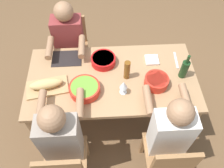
# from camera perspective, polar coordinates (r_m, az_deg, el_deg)

# --- Properties ---
(ground_plane) EXTENTS (8.00, 8.00, 0.00)m
(ground_plane) POSITION_cam_1_polar(r_m,az_deg,el_deg) (2.96, -0.00, -7.20)
(ground_plane) COLOR brown
(dining_table) EXTENTS (1.73, 0.89, 0.74)m
(dining_table) POSITION_cam_1_polar(r_m,az_deg,el_deg) (2.41, -0.00, 0.33)
(dining_table) COLOR #A87F56
(dining_table) RESTS_ON ground_plane
(chair_near_left) EXTENTS (0.40, 0.40, 0.85)m
(chair_near_left) POSITION_cam_1_polar(r_m,az_deg,el_deg) (2.24, -11.73, -18.89)
(chair_near_left) COLOR #9E7044
(chair_near_left) RESTS_ON ground_plane
(diner_near_left) EXTENTS (0.41, 0.53, 1.20)m
(diner_near_left) POSITION_cam_1_polar(r_m,az_deg,el_deg) (2.11, -12.38, -12.36)
(diner_near_left) COLOR #2D2D38
(diner_near_left) RESTS_ON ground_plane
(chair_near_right) EXTENTS (0.40, 0.40, 0.85)m
(chair_near_right) POSITION_cam_1_polar(r_m,az_deg,el_deg) (2.28, 13.75, -17.49)
(chair_near_right) COLOR #9E7044
(chair_near_right) RESTS_ON ground_plane
(diner_near_right) EXTENTS (0.41, 0.53, 1.20)m
(diner_near_right) POSITION_cam_1_polar(r_m,az_deg,el_deg) (2.15, 13.90, -11.00)
(diner_near_right) COLOR #2D2D38
(diner_near_right) RESTS_ON ground_plane
(chair_far_left) EXTENTS (0.40, 0.40, 0.85)m
(chair_far_left) POSITION_cam_1_polar(r_m,az_deg,el_deg) (3.07, -9.82, 9.59)
(chair_far_left) COLOR #9E7044
(chair_far_left) RESTS_ON ground_plane
(diner_far_left) EXTENTS (0.41, 0.53, 1.20)m
(diner_far_left) POSITION_cam_1_polar(r_m,az_deg,el_deg) (2.79, -10.61, 10.11)
(diner_far_left) COLOR #2D2D38
(diner_far_left) RESTS_ON ground_plane
(serving_bowl_greens) EXTENTS (0.26, 0.26, 0.08)m
(serving_bowl_greens) POSITION_cam_1_polar(r_m,az_deg,el_deg) (2.43, -2.17, 6.01)
(serving_bowl_greens) COLOR red
(serving_bowl_greens) RESTS_ON dining_table
(serving_bowl_fruit) EXTENTS (0.24, 0.24, 0.10)m
(serving_bowl_fruit) POSITION_cam_1_polar(r_m,az_deg,el_deg) (2.29, 10.95, 0.73)
(serving_bowl_fruit) COLOR red
(serving_bowl_fruit) RESTS_ON dining_table
(serving_bowl_salad) EXTENTS (0.30, 0.30, 0.09)m
(serving_bowl_salad) POSITION_cam_1_polar(r_m,az_deg,el_deg) (2.21, -6.80, -1.13)
(serving_bowl_salad) COLOR red
(serving_bowl_salad) RESTS_ON dining_table
(cutting_board) EXTENTS (0.43, 0.29, 0.02)m
(cutting_board) POSITION_cam_1_polar(r_m,az_deg,el_deg) (2.34, -15.72, -0.77)
(cutting_board) COLOR tan
(cutting_board) RESTS_ON dining_table
(bread_loaf) EXTENTS (0.33, 0.16, 0.09)m
(bread_loaf) POSITION_cam_1_polar(r_m,az_deg,el_deg) (2.30, -16.02, 0.02)
(bread_loaf) COLOR tan
(bread_loaf) RESTS_ON cutting_board
(wine_bottle) EXTENTS (0.08, 0.08, 0.29)m
(wine_bottle) POSITION_cam_1_polar(r_m,az_deg,el_deg) (2.38, 17.49, 3.62)
(wine_bottle) COLOR #193819
(wine_bottle) RESTS_ON dining_table
(beer_bottle) EXTENTS (0.06, 0.06, 0.22)m
(beer_bottle) POSITION_cam_1_polar(r_m,az_deg,el_deg) (2.27, 3.73, 3.54)
(beer_bottle) COLOR brown
(beer_bottle) RESTS_ON dining_table
(wine_glass) EXTENTS (0.08, 0.08, 0.17)m
(wine_glass) POSITION_cam_1_polar(r_m,az_deg,el_deg) (2.14, 2.89, -0.31)
(wine_glass) COLOR silver
(wine_glass) RESTS_ON dining_table
(fork_near_right) EXTENTS (0.04, 0.17, 0.01)m
(fork_near_right) POSITION_cam_1_polar(r_m,az_deg,el_deg) (2.21, 9.13, -3.84)
(fork_near_right) COLOR silver
(fork_near_right) RESTS_ON dining_table
(placemat_far_left) EXTENTS (0.32, 0.23, 0.01)m
(placemat_far_left) POSITION_cam_1_polar(r_m,az_deg,el_deg) (2.55, -11.13, 6.23)
(placemat_far_left) COLOR black
(placemat_far_left) RESTS_ON dining_table
(carving_knife) EXTENTS (0.04, 0.23, 0.01)m
(carving_knife) POSITION_cam_1_polar(r_m,az_deg,el_deg) (2.58, 15.58, 5.72)
(carving_knife) COLOR silver
(carving_knife) RESTS_ON dining_table
(napkin_stack) EXTENTS (0.14, 0.14, 0.02)m
(napkin_stack) POSITION_cam_1_polar(r_m,az_deg,el_deg) (2.51, 9.84, 5.90)
(napkin_stack) COLOR white
(napkin_stack) RESTS_ON dining_table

